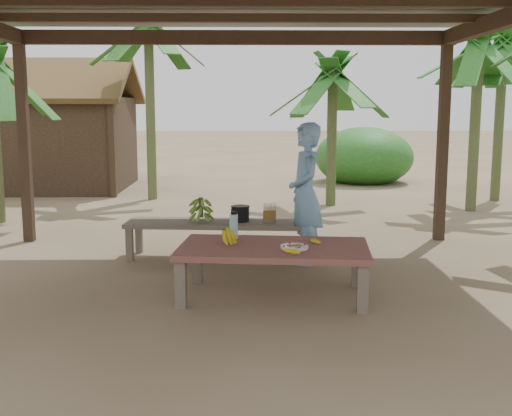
{
  "coord_description": "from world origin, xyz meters",
  "views": [
    {
      "loc": [
        0.12,
        -6.3,
        1.83
      ],
      "look_at": [
        0.24,
        0.11,
        0.8
      ],
      "focal_mm": 45.0,
      "sensor_mm": 36.0,
      "label": 1
    }
  ],
  "objects_px": {
    "work_table": "(274,253)",
    "woman": "(305,194)",
    "ripe_banana_bunch": "(224,235)",
    "bench": "(218,226)",
    "cooking_pot": "(240,214)",
    "water_flask": "(234,225)",
    "plate": "(294,247)"
  },
  "relations": [
    {
      "from": "ripe_banana_bunch",
      "to": "work_table",
      "type": "bearing_deg",
      "value": -18.64
    },
    {
      "from": "bench",
      "to": "work_table",
      "type": "bearing_deg",
      "value": -65.06
    },
    {
      "from": "work_table",
      "to": "woman",
      "type": "xyz_separation_m",
      "value": [
        0.43,
        1.33,
        0.38
      ]
    },
    {
      "from": "bench",
      "to": "ripe_banana_bunch",
      "type": "xyz_separation_m",
      "value": [
        0.11,
        -1.43,
        0.18
      ]
    },
    {
      "from": "plate",
      "to": "woman",
      "type": "xyz_separation_m",
      "value": [
        0.24,
        1.48,
        0.3
      ]
    },
    {
      "from": "cooking_pot",
      "to": "woman",
      "type": "relative_size",
      "value": 0.13
    },
    {
      "from": "bench",
      "to": "plate",
      "type": "relative_size",
      "value": 8.51
    },
    {
      "from": "work_table",
      "to": "cooking_pot",
      "type": "bearing_deg",
      "value": 108.02
    },
    {
      "from": "plate",
      "to": "woman",
      "type": "height_order",
      "value": "woman"
    },
    {
      "from": "ripe_banana_bunch",
      "to": "plate",
      "type": "xyz_separation_m",
      "value": [
        0.67,
        -0.3,
        -0.06
      ]
    },
    {
      "from": "ripe_banana_bunch",
      "to": "plate",
      "type": "height_order",
      "value": "ripe_banana_bunch"
    },
    {
      "from": "water_flask",
      "to": "woman",
      "type": "height_order",
      "value": "woman"
    },
    {
      "from": "bench",
      "to": "water_flask",
      "type": "bearing_deg",
      "value": -75.85
    },
    {
      "from": "ripe_banana_bunch",
      "to": "cooking_pot",
      "type": "distance_m",
      "value": 1.43
    },
    {
      "from": "woman",
      "to": "ripe_banana_bunch",
      "type": "bearing_deg",
      "value": -44.74
    },
    {
      "from": "woman",
      "to": "water_flask",
      "type": "bearing_deg",
      "value": -47.61
    },
    {
      "from": "plate",
      "to": "work_table",
      "type": "bearing_deg",
      "value": 143.08
    },
    {
      "from": "work_table",
      "to": "cooking_pot",
      "type": "height_order",
      "value": "cooking_pot"
    },
    {
      "from": "bench",
      "to": "plate",
      "type": "distance_m",
      "value": 1.9
    },
    {
      "from": "bench",
      "to": "cooking_pot",
      "type": "bearing_deg",
      "value": 3.88
    },
    {
      "from": "work_table",
      "to": "ripe_banana_bunch",
      "type": "distance_m",
      "value": 0.53
    },
    {
      "from": "bench",
      "to": "woman",
      "type": "bearing_deg",
      "value": -9.53
    },
    {
      "from": "water_flask",
      "to": "woman",
      "type": "bearing_deg",
      "value": 49.37
    },
    {
      "from": "ripe_banana_bunch",
      "to": "woman",
      "type": "bearing_deg",
      "value": 52.24
    },
    {
      "from": "work_table",
      "to": "bench",
      "type": "bearing_deg",
      "value": 116.75
    },
    {
      "from": "work_table",
      "to": "ripe_banana_bunch",
      "type": "xyz_separation_m",
      "value": [
        -0.48,
        0.16,
        0.14
      ]
    },
    {
      "from": "work_table",
      "to": "bench",
      "type": "height_order",
      "value": "work_table"
    },
    {
      "from": "work_table",
      "to": "water_flask",
      "type": "distance_m",
      "value": 0.58
    },
    {
      "from": "water_flask",
      "to": "woman",
      "type": "relative_size",
      "value": 0.19
    },
    {
      "from": "work_table",
      "to": "plate",
      "type": "relative_size",
      "value": 7.21
    },
    {
      "from": "plate",
      "to": "woman",
      "type": "distance_m",
      "value": 1.52
    },
    {
      "from": "bench",
      "to": "woman",
      "type": "distance_m",
      "value": 1.13
    }
  ]
}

